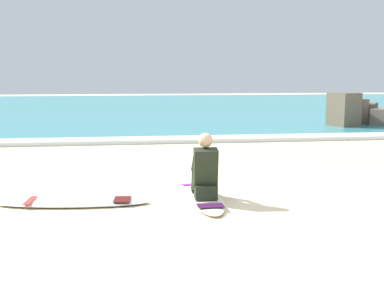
{
  "coord_description": "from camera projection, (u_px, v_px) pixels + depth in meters",
  "views": [
    {
      "loc": [
        -1.15,
        -6.7,
        1.86
      ],
      "look_at": [
        -0.01,
        1.67,
        0.55
      ],
      "focal_mm": 46.06,
      "sensor_mm": 36.0,
      "label": 1
    }
  ],
  "objects": [
    {
      "name": "sea",
      "position": [
        146.0,
        107.0,
        27.03
      ],
      "size": [
        80.0,
        28.0,
        0.1
      ],
      "primitive_type": "cube",
      "color": "teal",
      "rests_on": "ground"
    },
    {
      "name": "surfer_seated",
      "position": [
        205.0,
        172.0,
        7.18
      ],
      "size": [
        0.39,
        0.72,
        0.95
      ],
      "color": "black",
      "rests_on": "surfboard_main"
    },
    {
      "name": "breaking_foam",
      "position": [
        167.0,
        140.0,
        13.61
      ],
      "size": [
        80.0,
        0.9,
        0.11
      ],
      "primitive_type": "cube",
      "color": "white",
      "rests_on": "ground"
    },
    {
      "name": "ground_plane",
      "position": [
        209.0,
        206.0,
        7.0
      ],
      "size": [
        80.0,
        80.0,
        0.0
      ],
      "primitive_type": "plane",
      "color": "beige"
    },
    {
      "name": "rock_outcrop_distant",
      "position": [
        358.0,
        113.0,
        17.79
      ],
      "size": [
        3.14,
        3.13,
        1.23
      ],
      "color": "#756656",
      "rests_on": "ground"
    },
    {
      "name": "surfboard_main",
      "position": [
        202.0,
        196.0,
        7.45
      ],
      "size": [
        0.54,
        2.23,
        0.08
      ],
      "color": "#EFE5C6",
      "rests_on": "ground"
    },
    {
      "name": "surfboard_spare_near",
      "position": [
        74.0,
        202.0,
        7.05
      ],
      "size": [
        2.22,
        0.71,
        0.08
      ],
      "color": "white",
      "rests_on": "ground"
    }
  ]
}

